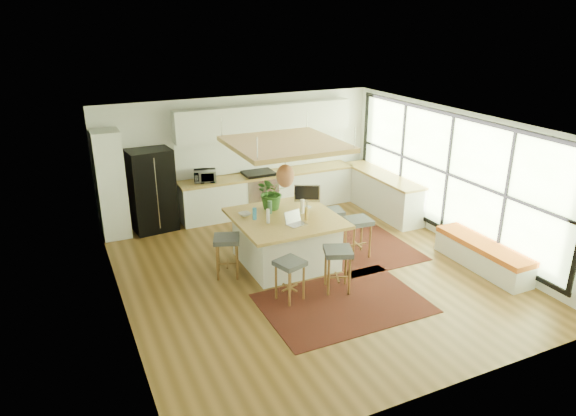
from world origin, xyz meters
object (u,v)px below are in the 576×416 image
stool_right_back (331,227)px  stool_near_right (337,271)px  fridge (152,189)px  island (286,240)px  stool_near_left (290,280)px  stool_right_front (358,239)px  laptop (297,219)px  monitor (307,195)px  island_plant (272,195)px  stool_left_side (227,257)px  microwave (205,175)px

stool_right_back → stool_near_right: bearing=-116.6°
fridge → island: size_ratio=0.96×
stool_near_left → stool_right_front: size_ratio=0.92×
stool_near_left → laptop: (0.52, 0.82, 0.70)m
island → laptop: (0.01, -0.44, 0.58)m
stool_near_left → monitor: 2.03m
monitor → island_plant: (-0.62, 0.24, 0.00)m
island_plant → monitor: bearing=-20.8°
stool_right_front → laptop: laptop is taller
stool_left_side → stool_right_front: bearing=-6.5°
stool_right_back → laptop: laptop is taller
island → stool_left_side: island is taller
stool_near_right → stool_right_back: 1.93m
fridge → microwave: 1.18m
stool_right_back → microwave: 3.06m
stool_near_right → stool_right_front: size_ratio=1.00×
stool_left_side → island_plant: island_plant is taller
fridge → stool_left_side: size_ratio=2.35×
stool_left_side → monitor: size_ratio=1.51×
stool_right_front → laptop: bearing=-175.1°
stool_right_back → monitor: 1.07m
laptop → microwave: (-0.74, 3.10, 0.04)m
stool_left_side → monitor: (1.72, 0.28, 0.83)m
stool_left_side → stool_near_right: bearing=-40.4°
fridge → stool_left_side: 2.86m
stool_left_side → microwave: (0.42, 2.69, 0.73)m
monitor → island_plant: 0.66m
stool_right_front → monitor: size_ratio=1.54×
island_plant → island: bearing=-83.1°
stool_right_front → island_plant: island_plant is taller
stool_right_back → monitor: bearing=-166.2°
stool_right_front → stool_right_back: (-0.16, 0.73, 0.00)m
microwave → stool_near_left: bearing=-72.4°
stool_near_right → island_plant: island_plant is taller
stool_near_left → laptop: bearing=57.8°
stool_right_back → island_plant: bearing=176.6°
microwave → stool_left_side: bearing=-84.7°
stool_left_side → laptop: size_ratio=2.14×
monitor → microwave: monitor is taller
fridge → stool_near_left: size_ratio=2.52×
stool_left_side → island_plant: bearing=25.3°
stool_right_front → stool_near_right: bearing=-135.9°
island → stool_right_front: size_ratio=2.40×
island → stool_right_back: bearing=18.6°
stool_right_front → stool_left_side: size_ratio=1.02×
laptop → stool_left_side: bearing=147.6°
stool_right_back → microwave: (-1.95, 2.25, 0.73)m
stool_near_left → island_plant: bearing=75.6°
stool_right_front → laptop: (-1.37, -0.12, 0.70)m
fridge → stool_near_right: 4.62m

